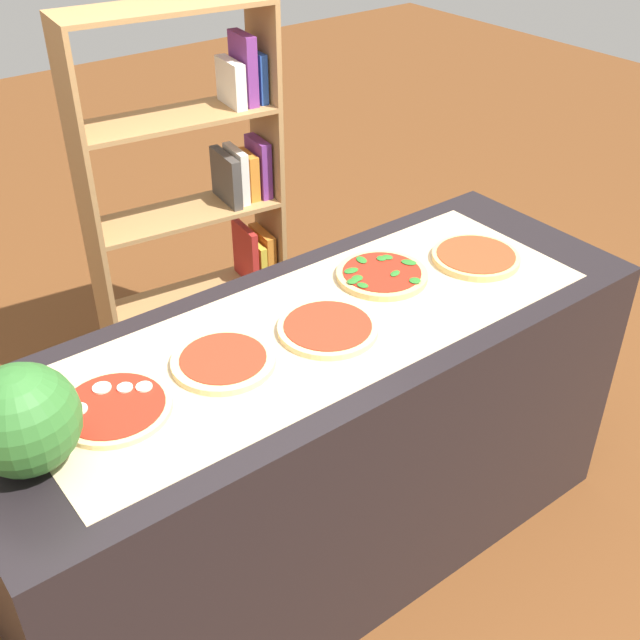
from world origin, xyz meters
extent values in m
plane|color=brown|center=(0.00, 0.00, 0.00)|extent=(12.00, 12.00, 0.00)
cube|color=black|center=(0.00, 0.00, 0.47)|extent=(2.01, 0.73, 0.93)
cube|color=tan|center=(0.00, 0.00, 0.93)|extent=(1.65, 0.58, 0.00)
cylinder|color=#E5C17F|center=(-0.62, 0.01, 0.94)|extent=(0.28, 0.28, 0.01)
cylinder|color=#AD2314|center=(-0.62, 0.01, 0.95)|extent=(0.25, 0.25, 0.00)
cylinder|color=#EFE5CC|center=(-0.57, 0.05, 0.96)|extent=(0.04, 0.04, 0.00)
cylinder|color=#EFE5CC|center=(-0.53, 0.03, 0.96)|extent=(0.04, 0.04, 0.00)
cylinder|color=#EFE5CC|center=(-0.62, 0.09, 0.96)|extent=(0.05, 0.05, 0.00)
cylinder|color=#EFE5CC|center=(-0.70, 0.05, 0.96)|extent=(0.05, 0.05, 0.00)
cylinder|color=#E5C17F|center=(-0.31, 0.01, 0.94)|extent=(0.28, 0.28, 0.02)
cylinder|color=red|center=(-0.31, 0.01, 0.95)|extent=(0.23, 0.23, 0.00)
cylinder|color=#E5C17F|center=(0.00, -0.04, 0.94)|extent=(0.28, 0.28, 0.02)
cylinder|color=red|center=(0.00, -0.04, 0.95)|extent=(0.25, 0.25, 0.00)
cylinder|color=#DBB26B|center=(0.31, 0.09, 0.95)|extent=(0.28, 0.28, 0.02)
cylinder|color=#AD2314|center=(0.31, 0.09, 0.96)|extent=(0.24, 0.24, 0.00)
ellipsoid|color=#286B23|center=(0.38, 0.14, 0.96)|extent=(0.04, 0.04, 0.00)
ellipsoid|color=#286B23|center=(0.20, 0.10, 0.96)|extent=(0.04, 0.03, 0.00)
ellipsoid|color=#286B23|center=(0.35, -0.01, 0.96)|extent=(0.05, 0.05, 0.00)
ellipsoid|color=#286B23|center=(0.21, 0.06, 0.96)|extent=(0.04, 0.04, 0.00)
ellipsoid|color=#286B23|center=(0.30, 0.18, 0.96)|extent=(0.04, 0.05, 0.00)
ellipsoid|color=#286B23|center=(0.22, 0.10, 0.96)|extent=(0.05, 0.04, 0.00)
ellipsoid|color=#286B23|center=(0.33, 0.05, 0.96)|extent=(0.05, 0.04, 0.00)
ellipsoid|color=#286B23|center=(0.41, 0.08, 0.96)|extent=(0.05, 0.06, 0.00)
ellipsoid|color=#286B23|center=(0.36, 0.15, 0.96)|extent=(0.04, 0.04, 0.00)
ellipsoid|color=#286B23|center=(0.24, 0.15, 0.96)|extent=(0.05, 0.04, 0.00)
cylinder|color=#DBB26B|center=(0.62, -0.01, 0.95)|extent=(0.28, 0.28, 0.02)
cylinder|color=red|center=(0.62, -0.01, 0.96)|extent=(0.25, 0.25, 0.00)
sphere|color=#2D6628|center=(-0.84, -0.04, 1.06)|extent=(0.25, 0.25, 0.25)
cube|color=#A87A47|center=(0.55, 1.07, 0.79)|extent=(0.05, 0.26, 1.58)
cube|color=#A87A47|center=(-0.19, 1.16, 0.79)|extent=(0.05, 0.26, 1.58)
cube|color=#A87A47|center=(0.18, 1.12, 0.01)|extent=(0.76, 0.34, 0.02)
cube|color=#B22823|center=(0.52, 1.08, 0.11)|extent=(0.05, 0.19, 0.18)
cube|color=silver|center=(0.48, 1.08, 0.15)|extent=(0.04, 0.15, 0.26)
cube|color=silver|center=(0.44, 1.09, 0.13)|extent=(0.05, 0.19, 0.23)
cube|color=orange|center=(0.39, 1.09, 0.14)|extent=(0.06, 0.21, 0.25)
cube|color=gold|center=(0.34, 1.10, 0.13)|extent=(0.06, 0.18, 0.22)
cube|color=#A87A47|center=(0.18, 1.12, 0.40)|extent=(0.76, 0.34, 0.02)
cube|color=orange|center=(0.51, 1.08, 0.51)|extent=(0.06, 0.19, 0.21)
cube|color=gold|center=(0.47, 1.08, 0.50)|extent=(0.05, 0.20, 0.18)
cube|color=#B22823|center=(0.43, 1.09, 0.54)|extent=(0.05, 0.20, 0.26)
cube|color=#A87A47|center=(0.18, 1.12, 0.79)|extent=(0.76, 0.34, 0.02)
cube|color=#753384|center=(0.51, 1.08, 0.92)|extent=(0.06, 0.16, 0.23)
cube|color=orange|center=(0.46, 1.09, 0.89)|extent=(0.06, 0.15, 0.19)
cube|color=silver|center=(0.41, 1.09, 0.91)|extent=(0.05, 0.17, 0.21)
cube|color=#47423D|center=(0.37, 1.10, 0.90)|extent=(0.06, 0.22, 0.20)
cube|color=#A87A47|center=(0.18, 1.12, 1.18)|extent=(0.76, 0.34, 0.02)
cube|color=#234799|center=(0.52, 1.08, 1.28)|extent=(0.05, 0.15, 0.19)
cube|color=#753384|center=(0.47, 1.08, 1.32)|extent=(0.06, 0.17, 0.26)
cube|color=silver|center=(0.41, 1.09, 1.27)|extent=(0.06, 0.18, 0.17)
cube|color=#A87A47|center=(0.18, 1.12, 1.57)|extent=(0.76, 0.34, 0.02)
camera|label=1|loc=(-1.11, -1.45, 2.19)|focal=44.12mm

